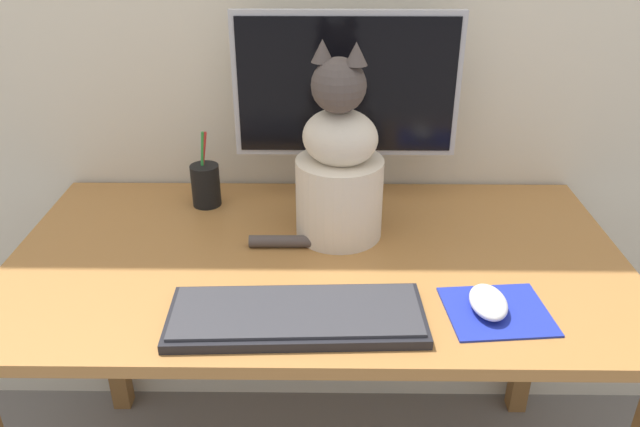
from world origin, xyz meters
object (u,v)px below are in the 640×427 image
at_px(monitor, 346,98).
at_px(computer_mouse_right, 488,302).
at_px(pen_cup, 206,185).
at_px(keyboard, 297,316).
at_px(cat, 339,168).

height_order(monitor, computer_mouse_right, monitor).
xyz_separation_m(monitor, pen_cup, (-0.33, -0.02, -0.20)).
distance_m(computer_mouse_right, pen_cup, 0.71).
bearing_deg(monitor, keyboard, -101.15).
bearing_deg(pen_cup, computer_mouse_right, -36.37).
bearing_deg(pen_cup, cat, -24.57).
relative_size(monitor, cat, 1.20).
height_order(computer_mouse_right, cat, cat).
relative_size(cat, pen_cup, 2.33).
height_order(keyboard, cat, cat).
height_order(keyboard, pen_cup, pen_cup).
bearing_deg(cat, computer_mouse_right, -27.27).
bearing_deg(keyboard, pen_cup, 115.14).
bearing_deg(keyboard, computer_mouse_right, 3.07).
xyz_separation_m(monitor, keyboard, (-0.09, -0.48, -0.24)).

